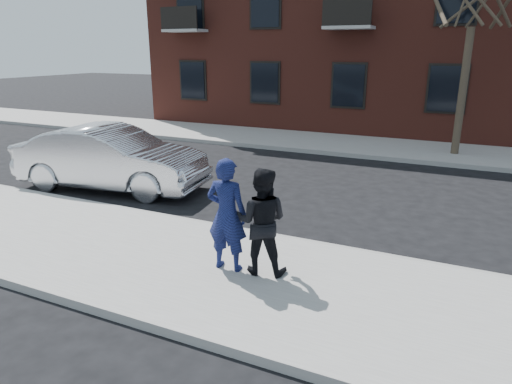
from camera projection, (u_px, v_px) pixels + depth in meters
The scene contains 8 objects.
ground at pixel (162, 257), 8.42m from camera, with size 100.00×100.00×0.00m, color black.
near_sidewalk at pixel (153, 259), 8.18m from camera, with size 50.00×3.50×0.15m, color gray.
near_curb at pixel (205, 225), 9.73m from camera, with size 50.00×0.10×0.15m, color #999691.
far_sidewalk at pixel (332, 143), 18.11m from camera, with size 50.00×3.50×0.15m, color gray.
far_curb at pixel (318, 152), 16.56m from camera, with size 50.00×0.10×0.15m, color #999691.
silver_sedan at pixel (111, 158), 12.27m from camera, with size 1.80×5.17×1.70m, color silver.
man_hoodie at pixel (227, 215), 7.40m from camera, with size 0.71×0.53×1.90m.
man_peacoat at pixel (262, 221), 7.30m from camera, with size 0.98×0.84×1.77m.
Camera 1 is at (4.82, -6.21, 3.68)m, focal length 32.00 mm.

